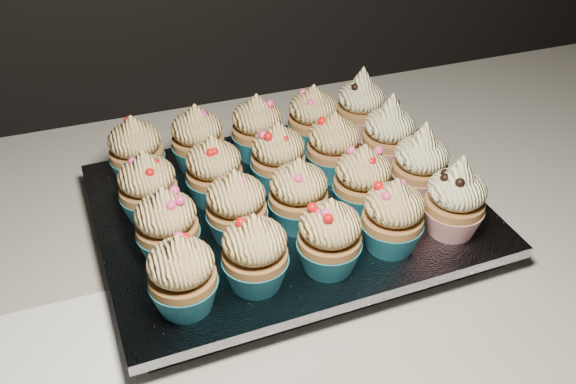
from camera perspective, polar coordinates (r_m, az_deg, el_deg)
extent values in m
cube|color=beige|center=(0.74, -6.36, -4.87)|extent=(2.44, 0.64, 0.04)
cube|color=white|center=(0.63, -21.09, -14.51)|extent=(0.16, 0.16, 0.00)
cube|color=black|center=(0.73, 0.00, -2.47)|extent=(0.39, 0.30, 0.02)
cube|color=silver|center=(0.72, 0.00, -1.41)|extent=(0.42, 0.34, 0.01)
cone|color=#1C6E84|center=(0.60, -9.17, -8.90)|extent=(0.06, 0.06, 0.03)
ellipsoid|color=#E5BE74|center=(0.57, -9.53, -6.22)|extent=(0.06, 0.06, 0.04)
cone|color=#E5BE74|center=(0.56, -9.77, -4.47)|extent=(0.03, 0.03, 0.02)
cone|color=#1C6E84|center=(0.61, -2.89, -7.04)|extent=(0.06, 0.06, 0.03)
ellipsoid|color=#E5BE74|center=(0.59, -3.00, -4.34)|extent=(0.06, 0.06, 0.04)
cone|color=#E5BE74|center=(0.57, -3.07, -2.60)|extent=(0.03, 0.03, 0.02)
cone|color=#1C6E84|center=(0.63, 3.64, -5.60)|extent=(0.06, 0.06, 0.03)
ellipsoid|color=#E5BE74|center=(0.60, 3.77, -2.92)|extent=(0.06, 0.06, 0.04)
cone|color=#E5BE74|center=(0.59, 3.86, -1.19)|extent=(0.03, 0.03, 0.02)
cone|color=#1C6E84|center=(0.66, 9.12, -3.74)|extent=(0.06, 0.06, 0.03)
ellipsoid|color=#E5BE74|center=(0.63, 9.44, -1.11)|extent=(0.06, 0.06, 0.04)
cone|color=#E5BE74|center=(0.62, 9.65, 0.57)|extent=(0.03, 0.03, 0.02)
cone|color=maroon|center=(0.69, 14.33, -2.31)|extent=(0.06, 0.06, 0.03)
ellipsoid|color=#FBF1B0|center=(0.67, 14.81, 0.23)|extent=(0.06, 0.06, 0.04)
cone|color=#FBF1B0|center=(0.65, 15.19, 2.21)|extent=(0.03, 0.03, 0.03)
cone|color=#1C6E84|center=(0.65, -10.48, -4.53)|extent=(0.06, 0.06, 0.03)
ellipsoid|color=#E5BE74|center=(0.63, -10.85, -1.90)|extent=(0.06, 0.06, 0.04)
cone|color=#E5BE74|center=(0.61, -11.09, -0.21)|extent=(0.03, 0.03, 0.02)
cone|color=#1C6E84|center=(0.66, -4.50, -2.92)|extent=(0.06, 0.06, 0.03)
ellipsoid|color=#E5BE74|center=(0.64, -4.66, -0.30)|extent=(0.06, 0.06, 0.04)
cone|color=#E5BE74|center=(0.63, -4.76, 1.39)|extent=(0.03, 0.03, 0.02)
cone|color=#1C6E84|center=(0.68, 0.91, -1.82)|extent=(0.06, 0.06, 0.03)
ellipsoid|color=#E5BE74|center=(0.66, 0.94, 0.79)|extent=(0.06, 0.06, 0.04)
cone|color=#E5BE74|center=(0.64, 0.96, 2.45)|extent=(0.03, 0.03, 0.02)
cone|color=#1C6E84|center=(0.70, 6.50, -0.55)|extent=(0.06, 0.06, 0.03)
ellipsoid|color=#E5BE74|center=(0.68, 6.71, 2.01)|extent=(0.06, 0.06, 0.04)
cone|color=#E5BE74|center=(0.67, 6.85, 3.63)|extent=(0.03, 0.03, 0.02)
cone|color=maroon|center=(0.74, 11.45, 0.81)|extent=(0.06, 0.06, 0.03)
ellipsoid|color=#FBF1B0|center=(0.71, 11.81, 3.28)|extent=(0.06, 0.06, 0.04)
cone|color=#FBF1B0|center=(0.70, 12.09, 5.20)|extent=(0.03, 0.03, 0.03)
cone|color=#1C6E84|center=(0.70, -12.09, -1.14)|extent=(0.06, 0.06, 0.03)
ellipsoid|color=#E5BE74|center=(0.68, -12.48, 1.39)|extent=(0.06, 0.06, 0.04)
cone|color=#E5BE74|center=(0.67, -12.74, 3.01)|extent=(0.03, 0.03, 0.02)
cone|color=#1C6E84|center=(0.72, -6.44, 0.32)|extent=(0.06, 0.06, 0.03)
ellipsoid|color=#E5BE74|center=(0.70, -6.65, 2.85)|extent=(0.06, 0.06, 0.04)
cone|color=#E5BE74|center=(0.68, -6.79, 4.46)|extent=(0.03, 0.03, 0.02)
cone|color=#1C6E84|center=(0.73, -0.87, 1.60)|extent=(0.06, 0.06, 0.03)
ellipsoid|color=#E5BE74|center=(0.71, -0.90, 4.10)|extent=(0.06, 0.06, 0.04)
cone|color=#E5BE74|center=(0.70, -0.92, 5.69)|extent=(0.03, 0.03, 0.02)
cone|color=#1C6E84|center=(0.75, 4.01, 2.56)|extent=(0.06, 0.06, 0.03)
ellipsoid|color=#E5BE74|center=(0.73, 4.13, 5.02)|extent=(0.06, 0.06, 0.04)
cone|color=#E5BE74|center=(0.72, 4.21, 6.57)|extent=(0.03, 0.03, 0.02)
cone|color=maroon|center=(0.78, 8.78, 3.53)|extent=(0.06, 0.06, 0.03)
ellipsoid|color=#FBF1B0|center=(0.76, 9.04, 5.92)|extent=(0.06, 0.06, 0.04)
cone|color=#FBF1B0|center=(0.75, 9.24, 7.77)|extent=(0.03, 0.03, 0.03)
cone|color=#1C6E84|center=(0.77, -13.10, 2.14)|extent=(0.06, 0.06, 0.03)
ellipsoid|color=#E5BE74|center=(0.75, -13.50, 4.55)|extent=(0.06, 0.06, 0.04)
cone|color=#E5BE74|center=(0.73, -13.75, 6.07)|extent=(0.03, 0.03, 0.02)
cone|color=#1C6E84|center=(0.77, -7.88, 3.25)|extent=(0.06, 0.06, 0.03)
ellipsoid|color=#E5BE74|center=(0.75, -8.12, 5.67)|extent=(0.06, 0.06, 0.04)
cone|color=#E5BE74|center=(0.74, -8.27, 7.19)|extent=(0.03, 0.03, 0.02)
cone|color=#1C6E84|center=(0.79, -2.69, 4.26)|extent=(0.06, 0.06, 0.03)
ellipsoid|color=#E5BE74|center=(0.77, -2.77, 6.65)|extent=(0.06, 0.06, 0.04)
cone|color=#E5BE74|center=(0.76, -2.82, 8.16)|extent=(0.03, 0.03, 0.02)
cone|color=#1C6E84|center=(0.81, 2.19, 5.16)|extent=(0.06, 0.06, 0.03)
ellipsoid|color=#E5BE74|center=(0.79, 2.26, 7.51)|extent=(0.06, 0.06, 0.04)
cone|color=#E5BE74|center=(0.78, 2.30, 8.99)|extent=(0.03, 0.03, 0.02)
cone|color=maroon|center=(0.84, 6.37, 6.10)|extent=(0.06, 0.06, 0.03)
ellipsoid|color=#FBF1B0|center=(0.82, 6.55, 8.39)|extent=(0.06, 0.06, 0.04)
cone|color=#FBF1B0|center=(0.81, 6.69, 10.15)|extent=(0.03, 0.03, 0.03)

